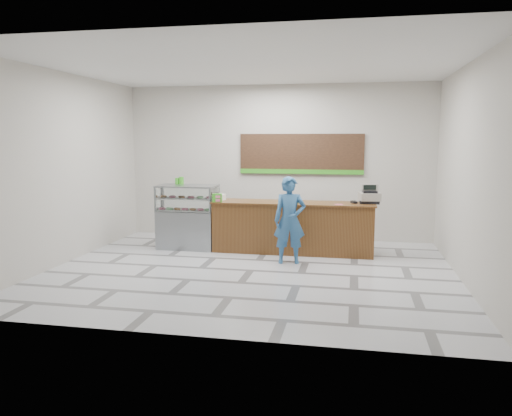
% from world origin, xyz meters
% --- Properties ---
extents(floor, '(7.00, 7.00, 0.00)m').
position_xyz_m(floor, '(0.00, 0.00, 0.00)').
color(floor, silver).
rests_on(floor, ground).
extents(back_wall, '(7.00, 0.00, 7.00)m').
position_xyz_m(back_wall, '(0.00, 3.00, 1.75)').
color(back_wall, beige).
rests_on(back_wall, floor).
extents(ceiling, '(7.00, 7.00, 0.00)m').
position_xyz_m(ceiling, '(0.00, 0.00, 3.50)').
color(ceiling, silver).
rests_on(ceiling, back_wall).
extents(sales_counter, '(3.26, 0.76, 1.03)m').
position_xyz_m(sales_counter, '(0.55, 1.55, 0.52)').
color(sales_counter, brown).
rests_on(sales_counter, floor).
extents(display_case, '(1.22, 0.72, 1.33)m').
position_xyz_m(display_case, '(-1.67, 1.55, 0.68)').
color(display_case, gray).
rests_on(display_case, floor).
extents(menu_board, '(2.80, 0.06, 0.90)m').
position_xyz_m(menu_board, '(0.55, 2.96, 1.93)').
color(menu_board, black).
rests_on(menu_board, back_wall).
extents(cash_register, '(0.44, 0.46, 0.37)m').
position_xyz_m(cash_register, '(2.05, 1.69, 1.17)').
color(cash_register, black).
rests_on(cash_register, sales_counter).
extents(card_terminal, '(0.14, 0.19, 0.04)m').
position_xyz_m(card_terminal, '(1.75, 1.61, 1.05)').
color(card_terminal, black).
rests_on(card_terminal, sales_counter).
extents(serving_tray, '(0.39, 0.30, 0.02)m').
position_xyz_m(serving_tray, '(0.48, 1.48, 1.04)').
color(serving_tray, '#4DC100').
rests_on(serving_tray, sales_counter).
extents(napkin_box, '(0.18, 0.18, 0.13)m').
position_xyz_m(napkin_box, '(-0.95, 1.58, 1.09)').
color(napkin_box, white).
rests_on(napkin_box, sales_counter).
extents(straw_cup, '(0.08, 0.08, 0.12)m').
position_xyz_m(straw_cup, '(-0.95, 1.55, 1.09)').
color(straw_cup, silver).
rests_on(straw_cup, sales_counter).
extents(promo_box, '(0.21, 0.15, 0.17)m').
position_xyz_m(promo_box, '(-0.95, 1.28, 1.11)').
color(promo_box, green).
rests_on(promo_box, sales_counter).
extents(donut_decal, '(0.17, 0.17, 0.00)m').
position_xyz_m(donut_decal, '(1.47, 1.35, 1.03)').
color(donut_decal, '#DD6386').
rests_on(donut_decal, sales_counter).
extents(green_cup_left, '(0.08, 0.08, 0.13)m').
position_xyz_m(green_cup_left, '(-1.97, 1.77, 1.40)').
color(green_cup_left, green).
rests_on(green_cup_left, display_case).
extents(green_cup_right, '(0.10, 0.10, 0.15)m').
position_xyz_m(green_cup_right, '(-1.88, 1.77, 1.41)').
color(green_cup_right, green).
rests_on(green_cup_right, display_case).
extents(customer, '(0.65, 0.49, 1.61)m').
position_xyz_m(customer, '(0.60, 0.69, 0.80)').
color(customer, '#2C5B8A').
rests_on(customer, floor).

